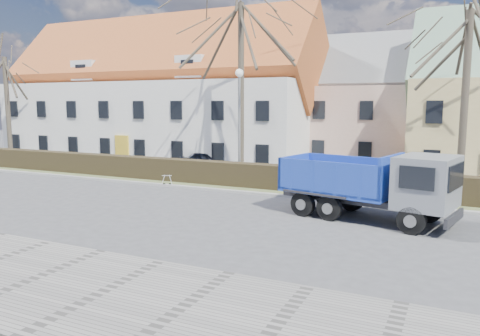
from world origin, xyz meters
The scene contains 14 objects.
ground centered at (0.00, 0.00, 0.00)m, with size 120.00×120.00×0.00m, color #404143.
sidewalk_near centered at (0.00, -8.50, 0.04)m, with size 80.00×5.00×0.08m, color gray.
curb_far centered at (0.00, 4.60, 0.06)m, with size 80.00×0.30×0.12m, color gray.
grass_strip centered at (0.00, 6.20, 0.05)m, with size 80.00×3.00×0.10m, color #4C5831.
hedge centered at (0.00, 6.00, 0.65)m, with size 60.00×0.90×1.30m, color black.
building_white centered at (-13.00, 16.00, 4.75)m, with size 26.80×10.80×9.50m, color silver, non-canonical shape.
building_pink centered at (4.00, 20.00, 4.00)m, with size 10.80×8.80×8.00m, color #CAA08E, non-canonical shape.
tree_0 centered at (-22.00, 8.50, 4.95)m, with size 7.20×7.20×9.90m, color #3C3429, non-canonical shape.
tree_1 centered at (-2.00, 8.50, 6.33)m, with size 9.20×9.20×12.65m, color #3C3429, non-canonical shape.
tree_2 centered at (10.00, 8.50, 5.50)m, with size 8.00×8.00×11.00m, color #3C3429, non-canonical shape.
dump_truck centered at (6.39, 1.84, 1.41)m, with size 7.03×2.61×2.81m, color #16339B, non-canonical shape.
streetlight centered at (-1.40, 7.00, 3.29)m, with size 0.51×0.51×6.57m, color gray, non-canonical shape.
cart_frame centered at (-4.94, 4.53, 0.35)m, with size 0.77×0.44×0.71m, color silver, non-canonical shape.
parked_car_a centered at (-5.94, 11.43, 0.64)m, with size 1.51×3.75×1.28m, color black.
Camera 1 is at (9.87, -16.88, 4.64)m, focal length 35.00 mm.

